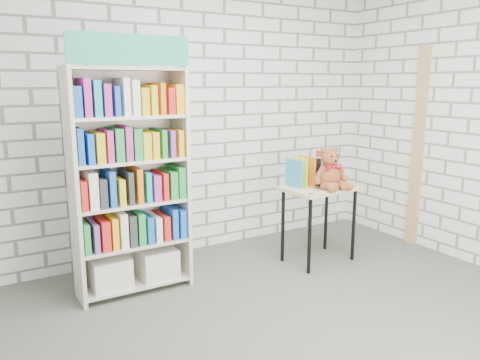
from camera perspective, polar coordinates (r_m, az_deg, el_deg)
ground at (r=3.48m, az=8.04°, el=-18.30°), size 4.50×4.50×0.00m
room_shell at (r=3.01m, az=9.03°, el=12.55°), size 4.52×4.02×2.81m
bookshelf at (r=3.93m, az=-13.30°, el=-0.02°), size 0.93×0.36×2.09m
display_table at (r=4.60m, az=9.66°, el=-2.06°), size 0.74×0.54×0.75m
table_books at (r=4.63m, az=8.78°, el=1.23°), size 0.50×0.25×0.29m
teddy_bear at (r=4.49m, az=10.98°, el=0.96°), size 0.36×0.34×0.39m
door_trim at (r=5.32m, az=20.85°, el=3.61°), size 0.05×0.12×2.10m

